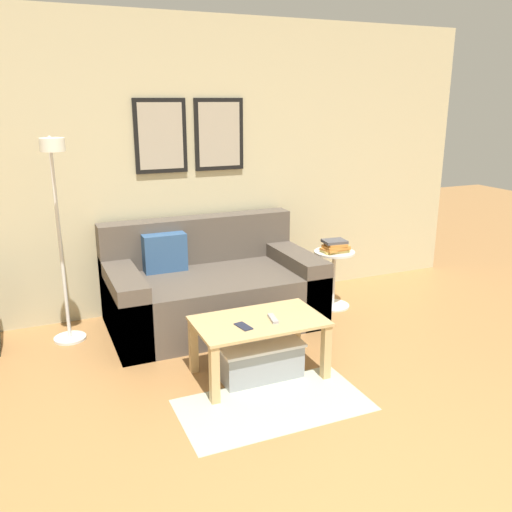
# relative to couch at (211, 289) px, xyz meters

# --- Properties ---
(wall_back) EXTENTS (5.60, 0.09, 2.55)m
(wall_back) POSITION_rel_couch_xyz_m (0.04, 0.52, 0.99)
(wall_back) COLOR #C6BC93
(wall_back) RESTS_ON ground_plane
(area_rug) EXTENTS (1.19, 0.63, 0.01)m
(area_rug) POSITION_rel_couch_xyz_m (-0.08, -1.42, -0.29)
(area_rug) COLOR #B2B79E
(area_rug) RESTS_ON ground_plane
(couch) EXTENTS (1.73, 0.99, 0.86)m
(couch) POSITION_rel_couch_xyz_m (0.00, 0.00, 0.00)
(couch) COLOR brown
(couch) RESTS_ON ground_plane
(coffee_table) EXTENTS (0.88, 0.52, 0.41)m
(coffee_table) POSITION_rel_couch_xyz_m (-0.00, -1.02, 0.04)
(coffee_table) COLOR tan
(coffee_table) RESTS_ON ground_plane
(storage_bin) EXTENTS (0.58, 0.43, 0.25)m
(storage_bin) POSITION_rel_couch_xyz_m (-0.01, -0.98, -0.17)
(storage_bin) COLOR gray
(storage_bin) RESTS_ON ground_plane
(floor_lamp) EXTENTS (0.25, 0.52, 1.61)m
(floor_lamp) POSITION_rel_couch_xyz_m (-1.16, -0.05, 0.72)
(floor_lamp) COLOR white
(floor_lamp) RESTS_ON ground_plane
(side_table) EXTENTS (0.37, 0.37, 0.53)m
(side_table) POSITION_rel_couch_xyz_m (1.15, -0.10, 0.02)
(side_table) COLOR silver
(side_table) RESTS_ON ground_plane
(book_stack) EXTENTS (0.26, 0.19, 0.11)m
(book_stack) POSITION_rel_couch_xyz_m (1.14, -0.12, 0.29)
(book_stack) COLOR #D8C666
(book_stack) RESTS_ON side_table
(remote_control) EXTENTS (0.06, 0.15, 0.02)m
(remote_control) POSITION_rel_couch_xyz_m (0.08, -1.06, 0.13)
(remote_control) COLOR #99999E
(remote_control) RESTS_ON coffee_table
(cell_phone) EXTENTS (0.09, 0.15, 0.01)m
(cell_phone) POSITION_rel_couch_xyz_m (-0.14, -1.09, 0.12)
(cell_phone) COLOR #1E2338
(cell_phone) RESTS_ON coffee_table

